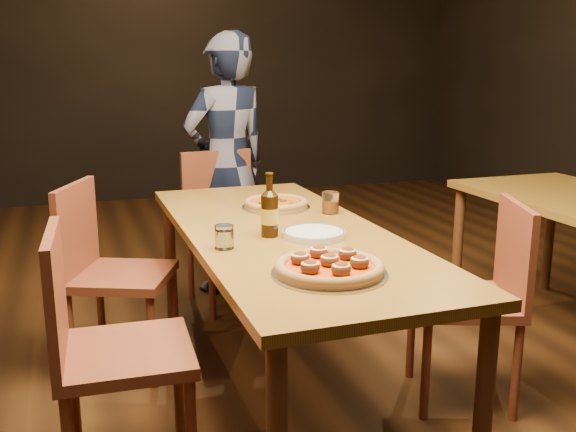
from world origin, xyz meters
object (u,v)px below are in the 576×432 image
object	(u,v)px
chair_main_nw	(125,351)
amber_glass	(330,203)
pizza_meatball	(329,267)
water_glass	(224,237)
pizza_margherita	(276,204)
beer_bottle	(270,214)
chair_main_e	(464,299)
plate_stack	(314,234)
chair_main_sw	(122,274)
chair_end	(230,227)
table_main	(284,246)
diner	(227,165)

from	to	relation	value
chair_main_nw	amber_glass	size ratio (longest dim) A/B	9.60
pizza_meatball	water_glass	world-z (taller)	water_glass
pizza_margherita	beer_bottle	world-z (taller)	beer_bottle
chair_main_e	plate_stack	xyz separation A→B (m)	(-0.63, 0.13, 0.31)
beer_bottle	amber_glass	size ratio (longest dim) A/B	2.54
pizza_margherita	water_glass	world-z (taller)	water_glass
chair_main_nw	chair_main_sw	bearing A→B (deg)	-1.01
chair_end	chair_main_nw	bearing A→B (deg)	-123.80
chair_end	amber_glass	size ratio (longest dim) A/B	9.62
pizza_margherita	plate_stack	distance (m)	0.55
chair_main_e	chair_end	bearing A→B (deg)	-134.73
table_main	amber_glass	xyz separation A→B (m)	(0.30, 0.22, 0.12)
pizza_margherita	water_glass	size ratio (longest dim) A/B	3.68
table_main	plate_stack	bearing A→B (deg)	-62.49
chair_end	amber_glass	bearing A→B (deg)	-82.61
plate_stack	beer_bottle	distance (m)	0.19
pizza_meatball	beer_bottle	xyz separation A→B (m)	(-0.04, 0.52, 0.06)
pizza_margherita	diner	world-z (taller)	diner
chair_main_e	diner	world-z (taller)	diner
table_main	diner	distance (m)	1.43
pizza_meatball	water_glass	distance (m)	0.48
table_main	amber_glass	world-z (taller)	amber_glass
chair_main_nw	chair_main_sw	world-z (taller)	chair_main_nw
chair_main_nw	pizza_margherita	xyz separation A→B (m)	(0.79, 0.78, 0.30)
chair_main_sw	amber_glass	size ratio (longest dim) A/B	9.44
chair_main_nw	water_glass	size ratio (longest dim) A/B	10.65
chair_end	plate_stack	size ratio (longest dim) A/B	3.81
chair_main_sw	pizza_margherita	distance (m)	0.80
beer_bottle	amber_glass	world-z (taller)	beer_bottle
chair_main_sw	water_glass	world-z (taller)	chair_main_sw
chair_main_sw	pizza_margherita	size ratio (longest dim) A/B	2.84
chair_end	chair_main_sw	bearing A→B (deg)	-143.91
table_main	chair_main_sw	world-z (taller)	chair_main_sw
chair_main_nw	pizza_meatball	world-z (taller)	chair_main_nw
chair_main_e	diner	xyz separation A→B (m)	(-0.60, 1.70, 0.35)
table_main	chair_main_sw	xyz separation A→B (m)	(-0.63, 0.49, -0.21)
pizza_margherita	diner	distance (m)	1.02
chair_end	diner	bearing A→B (deg)	70.97
chair_main_e	pizza_margherita	size ratio (longest dim) A/B	2.77
chair_main_e	beer_bottle	distance (m)	0.91
pizza_margherita	beer_bottle	distance (m)	0.52
pizza_meatball	table_main	bearing A→B (deg)	85.55
pizza_meatball	amber_glass	xyz separation A→B (m)	(0.35, 0.82, 0.02)
water_glass	chair_main_sw	bearing A→B (deg)	116.10
pizza_meatball	beer_bottle	distance (m)	0.53
chair_main_nw	chair_main_e	size ratio (longest dim) A/B	1.04
pizza_meatball	plate_stack	world-z (taller)	pizza_meatball
table_main	beer_bottle	size ratio (longest dim) A/B	7.96
chair_main_sw	chair_main_e	size ratio (longest dim) A/B	1.03
chair_main_sw	plate_stack	world-z (taller)	chair_main_sw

